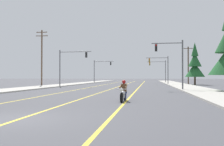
{
  "coord_description": "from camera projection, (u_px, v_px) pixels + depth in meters",
  "views": [
    {
      "loc": [
        5.36,
        -9.4,
        1.69
      ],
      "look_at": [
        1.45,
        17.61,
        2.08
      ],
      "focal_mm": 40.91,
      "sensor_mm": 36.0,
      "label": 1
    }
  ],
  "objects": [
    {
      "name": "sidewalk_kerb_right",
      "position": [
        181.0,
        85.0,
        48.01
      ],
      "size": [
        4.4,
        110.0,
        0.14
      ],
      "primitive_type": "cube",
      "color": "#ADA89E",
      "rests_on": "ground"
    },
    {
      "name": "motorcycle_with_rider",
      "position": [
        123.0,
        93.0,
        17.41
      ],
      "size": [
        0.7,
        2.19,
        1.46
      ],
      "color": "black",
      "rests_on": "ground"
    },
    {
      "name": "traffic_signal_far_right",
      "position": [
        160.0,
        68.0,
        70.95
      ],
      "size": [
        5.19,
        0.42,
        6.2
      ],
      "color": "#56565B",
      "rests_on": "ground"
    },
    {
      "name": "utility_pole_right_far",
      "position": [
        188.0,
        65.0,
        57.29
      ],
      "size": [
        2.06,
        0.26,
        8.45
      ],
      "color": "#4C3828",
      "rests_on": "ground"
    },
    {
      "name": "utility_pole_left_near",
      "position": [
        42.0,
        56.0,
        46.09
      ],
      "size": [
        2.23,
        0.26,
        10.13
      ],
      "color": "brown",
      "rests_on": "ground"
    },
    {
      "name": "lane_stripe_center",
      "position": [
        125.0,
        85.0,
        54.54
      ],
      "size": [
        0.16,
        100.0,
        0.01
      ],
      "primitive_type": "cube",
      "color": "yellow",
      "rests_on": "ground"
    },
    {
      "name": "traffic_signal_mid_right",
      "position": [
        162.0,
        66.0,
        56.01
      ],
      "size": [
        4.86,
        0.41,
        6.2
      ],
      "color": "#56565B",
      "rests_on": "ground"
    },
    {
      "name": "lane_stripe_right",
      "position": [
        141.0,
        85.0,
        54.03
      ],
      "size": [
        0.16,
        100.0,
        0.01
      ],
      "primitive_type": "cube",
      "color": "yellow",
      "rests_on": "ground"
    },
    {
      "name": "conifer_tree_right_verge_far",
      "position": [
        195.0,
        65.0,
        52.96
      ],
      "size": [
        4.02,
        4.02,
        8.85
      ],
      "color": "#4C3828",
      "rests_on": "ground"
    },
    {
      "name": "lane_stripe_left",
      "position": [
        106.0,
        84.0,
        55.13
      ],
      "size": [
        0.16,
        100.0,
        0.01
      ],
      "primitive_type": "cube",
      "color": "yellow",
      "rests_on": "ground"
    },
    {
      "name": "traffic_signal_mid_left",
      "position": [
        100.0,
        68.0,
        69.73
      ],
      "size": [
        5.49,
        0.37,
        6.2
      ],
      "color": "#56565B",
      "rests_on": "ground"
    },
    {
      "name": "ground_plane",
      "position": [
        12.0,
        119.0,
        10.05
      ],
      "size": [
        400.0,
        400.0,
        0.0
      ],
      "primitive_type": "plane",
      "color": "#47474C"
    },
    {
      "name": "traffic_signal_near_left",
      "position": [
        69.0,
        62.0,
        42.74
      ],
      "size": [
        5.57,
        0.5,
        6.2
      ],
      "color": "#56565B",
      "rests_on": "ground"
    },
    {
      "name": "traffic_signal_near_right",
      "position": [
        174.0,
        58.0,
        31.44
      ],
      "size": [
        3.86,
        0.37,
        6.2
      ],
      "color": "#56565B",
      "rests_on": "ground"
    },
    {
      "name": "sidewalk_kerb_left",
      "position": [
        65.0,
        85.0,
        51.25
      ],
      "size": [
        4.4,
        110.0,
        0.14
      ],
      "primitive_type": "cube",
      "color": "#ADA89E",
      "rests_on": "ground"
    }
  ]
}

